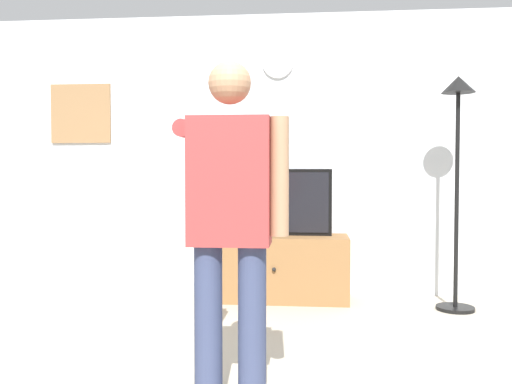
{
  "coord_description": "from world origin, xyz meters",
  "views": [
    {
      "loc": [
        0.37,
        -2.43,
        1.19
      ],
      "look_at": [
        0.02,
        1.2,
        1.05
      ],
      "focal_mm": 38.56,
      "sensor_mm": 36.0,
      "label": 1
    }
  ],
  "objects_px": {
    "tv_stand": "(276,268)",
    "television": "(276,202)",
    "floor_lamp": "(458,144)",
    "person_standing_nearer_lamp": "(230,215)",
    "framed_picture": "(81,114)",
    "wall_clock": "(278,63)"
  },
  "relations": [
    {
      "from": "television",
      "to": "floor_lamp",
      "type": "relative_size",
      "value": 0.52
    },
    {
      "from": "tv_stand",
      "to": "television",
      "type": "bearing_deg",
      "value": 90.0
    },
    {
      "from": "tv_stand",
      "to": "floor_lamp",
      "type": "bearing_deg",
      "value": -8.52
    },
    {
      "from": "tv_stand",
      "to": "wall_clock",
      "type": "xyz_separation_m",
      "value": [
        -0.0,
        0.29,
        1.93
      ]
    },
    {
      "from": "tv_stand",
      "to": "person_standing_nearer_lamp",
      "type": "height_order",
      "value": "person_standing_nearer_lamp"
    },
    {
      "from": "tv_stand",
      "to": "wall_clock",
      "type": "distance_m",
      "value": 1.96
    },
    {
      "from": "tv_stand",
      "to": "person_standing_nearer_lamp",
      "type": "xyz_separation_m",
      "value": [
        -0.08,
        -2.35,
        0.68
      ]
    },
    {
      "from": "wall_clock",
      "to": "floor_lamp",
      "type": "distance_m",
      "value": 1.83
    },
    {
      "from": "tv_stand",
      "to": "framed_picture",
      "type": "distance_m",
      "value": 2.47
    },
    {
      "from": "wall_clock",
      "to": "framed_picture",
      "type": "bearing_deg",
      "value": 179.85
    },
    {
      "from": "wall_clock",
      "to": "framed_picture",
      "type": "distance_m",
      "value": 2.03
    },
    {
      "from": "tv_stand",
      "to": "television",
      "type": "height_order",
      "value": "television"
    },
    {
      "from": "floor_lamp",
      "to": "tv_stand",
      "type": "bearing_deg",
      "value": 171.48
    },
    {
      "from": "tv_stand",
      "to": "framed_picture",
      "type": "height_order",
      "value": "framed_picture"
    },
    {
      "from": "floor_lamp",
      "to": "person_standing_nearer_lamp",
      "type": "xyz_separation_m",
      "value": [
        -1.64,
        -2.12,
        -0.45
      ]
    },
    {
      "from": "framed_picture",
      "to": "person_standing_nearer_lamp",
      "type": "relative_size",
      "value": 0.35
    },
    {
      "from": "person_standing_nearer_lamp",
      "to": "floor_lamp",
      "type": "bearing_deg",
      "value": 52.31
    },
    {
      "from": "floor_lamp",
      "to": "person_standing_nearer_lamp",
      "type": "distance_m",
      "value": 2.71
    },
    {
      "from": "wall_clock",
      "to": "framed_picture",
      "type": "relative_size",
      "value": 0.48
    },
    {
      "from": "television",
      "to": "floor_lamp",
      "type": "distance_m",
      "value": 1.66
    },
    {
      "from": "framed_picture",
      "to": "person_standing_nearer_lamp",
      "type": "bearing_deg",
      "value": -54.49
    },
    {
      "from": "wall_clock",
      "to": "floor_lamp",
      "type": "relative_size",
      "value": 0.15
    }
  ]
}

